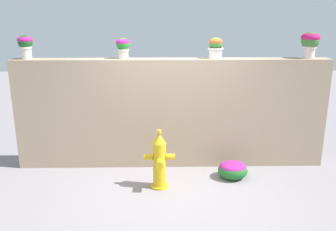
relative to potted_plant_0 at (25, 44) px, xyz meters
name	(u,v)px	position (x,y,z in m)	size (l,w,h in m)	color
ground_plane	(173,190)	(2.44, -1.06, -2.17)	(24.00, 24.00, 0.00)	gray
stone_wall	(171,113)	(2.44, -0.01, -1.21)	(5.43, 0.34, 1.92)	tan
potted_plant_0	(25,44)	(0.00, 0.00, 0.00)	(0.25, 0.25, 0.40)	silver
potted_plant_1	(123,46)	(1.62, 0.03, -0.04)	(0.23, 0.23, 0.35)	beige
potted_plant_2	(216,47)	(3.19, 0.01, -0.05)	(0.26, 0.26, 0.36)	silver
potted_plant_3	(310,42)	(4.79, 0.00, 0.04)	(0.31, 0.31, 0.45)	beige
fire_hydrant	(159,161)	(2.23, -0.94, -1.73)	(0.48, 0.39, 0.95)	gold
flower_bush_left	(233,169)	(3.46, -0.63, -2.02)	(0.49, 0.44, 0.30)	#246E2C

